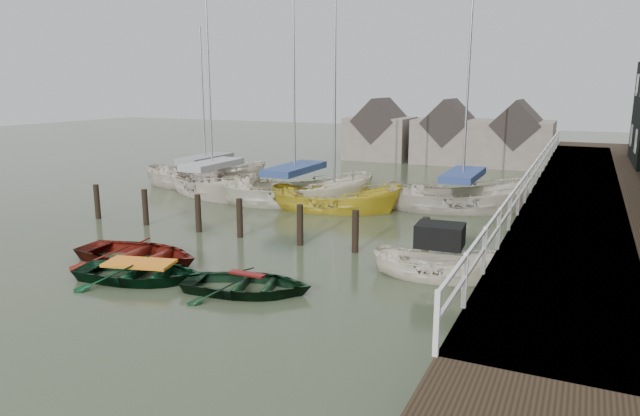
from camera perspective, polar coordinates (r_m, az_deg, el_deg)
The scene contains 13 objects.
ground at distance 17.50m, azimuth -10.03°, elevation -5.65°, with size 120.00×120.00×0.00m, color #313B25.
pier at distance 24.00m, azimuth 24.08°, elevation 0.09°, with size 3.04×32.00×2.70m.
mooring_pilings at distance 20.36m, azimuth -7.82°, elevation -1.57°, with size 13.72×0.22×1.80m.
far_sheds at distance 40.69m, azimuth 12.54°, elevation 7.07°, with size 14.00×4.08×4.39m.
rowboat_red at distance 18.33m, azimuth -17.67°, elevation -5.23°, with size 2.89×4.04×0.84m, color #59130C.
rowboat_green at distance 16.72m, azimuth -17.50°, elevation -6.90°, with size 2.58×3.62×0.75m, color black.
rowboat_dkgreen at distance 15.19m, azimuth -7.26°, elevation -8.37°, with size 2.45×3.43×0.71m, color black.
motorboat at distance 16.45m, azimuth 11.59°, elevation -6.44°, with size 3.81×1.65×2.23m.
sailboat_a at distance 28.45m, azimuth -10.59°, elevation 1.38°, with size 7.07×4.98×11.45m.
sailboat_b at distance 25.99m, azimuth -2.50°, elevation 0.55°, with size 7.51×4.87×11.73m.
sailboat_c at distance 24.73m, azimuth 1.43°, elevation -0.16°, with size 6.10×3.12×10.05m.
sailboat_d at distance 25.50m, azimuth 13.95°, elevation -0.02°, with size 7.09×4.62×13.18m.
sailboat_e at distance 31.18m, azimuth -11.28°, elevation 2.29°, with size 6.85×4.71×9.44m.
Camera 1 is at (9.71, -13.55, 5.32)m, focal length 32.00 mm.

